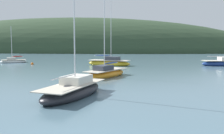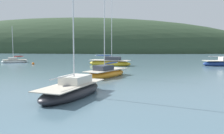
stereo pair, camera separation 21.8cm
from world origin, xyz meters
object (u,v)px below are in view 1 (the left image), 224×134
object	(u,v)px
sailboat_black_sloop	(223,63)
mooring_buoy_inner	(32,64)
sailboat_teal_outer	(106,73)
sailboat_yellow_far	(13,61)
sailboat_white_near	(73,90)
sailboat_blue_center	(109,63)

from	to	relation	value
sailboat_black_sloop	mooring_buoy_inner	bearing A→B (deg)	-177.99
sailboat_teal_outer	mooring_buoy_inner	xyz separation A→B (m)	(-14.58, 14.19, -0.28)
sailboat_yellow_far	sailboat_black_sloop	world-z (taller)	sailboat_black_sloop
sailboat_teal_outer	sailboat_yellow_far	bearing A→B (deg)	138.33
sailboat_white_near	sailboat_black_sloop	xyz separation A→B (m)	(18.74, 25.84, -0.01)
sailboat_white_near	sailboat_black_sloop	size ratio (longest dim) A/B	1.00
sailboat_blue_center	sailboat_teal_outer	xyz separation A→B (m)	(1.11, -13.79, -0.04)
sailboat_blue_center	sailboat_black_sloop	world-z (taller)	sailboat_blue_center
sailboat_white_near	sailboat_yellow_far	bearing A→B (deg)	123.51
sailboat_blue_center	sailboat_teal_outer	bearing A→B (deg)	-85.38
sailboat_yellow_far	mooring_buoy_inner	xyz separation A→B (m)	(5.06, -3.29, -0.20)
sailboat_blue_center	mooring_buoy_inner	xyz separation A→B (m)	(-13.47, 0.40, -0.32)
sailboat_teal_outer	sailboat_black_sloop	distance (m)	23.36
mooring_buoy_inner	sailboat_yellow_far	bearing A→B (deg)	146.96
sailboat_teal_outer	sailboat_black_sloop	bearing A→B (deg)	41.00
sailboat_blue_center	sailboat_white_near	world-z (taller)	sailboat_blue_center
sailboat_blue_center	sailboat_yellow_far	xyz separation A→B (m)	(-18.54, 3.69, -0.12)
sailboat_blue_center	sailboat_teal_outer	distance (m)	13.84
sailboat_teal_outer	sailboat_white_near	xyz separation A→B (m)	(-1.11, -10.51, 0.03)
sailboat_teal_outer	mooring_buoy_inner	distance (m)	20.35
sailboat_blue_center	sailboat_yellow_far	bearing A→B (deg)	168.73
sailboat_black_sloop	mooring_buoy_inner	distance (m)	32.24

